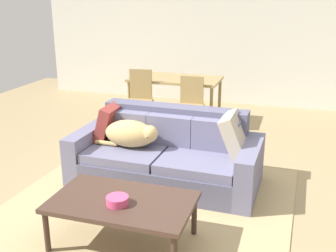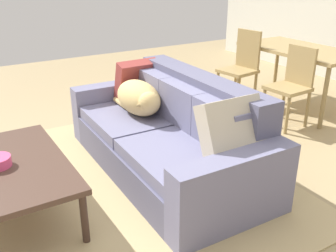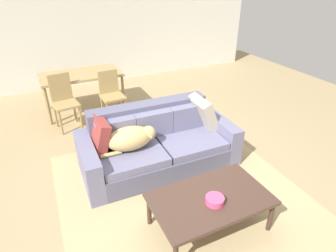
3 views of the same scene
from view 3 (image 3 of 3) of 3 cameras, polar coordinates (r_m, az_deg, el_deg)
ground_plane at (r=4.18m, az=1.80°, el=-7.86°), size 10.00×10.00×0.00m
back_partition at (r=7.23m, az=-13.50°, el=18.96°), size 8.00×0.12×2.70m
area_rug at (r=3.73m, az=2.42°, el=-13.03°), size 2.95×3.00×0.01m
couch at (r=4.07m, az=-2.23°, el=-3.67°), size 2.15×1.04×0.83m
dog_on_left_cushion at (r=3.74m, az=-7.26°, el=-2.39°), size 0.76×0.35×0.31m
throw_pillow_by_left_arm at (r=3.79m, az=-13.47°, el=-1.92°), size 0.25×0.44×0.45m
throw_pillow_by_right_arm at (r=4.26m, az=7.05°, el=2.59°), size 0.32×0.48×0.50m
coffee_table at (r=3.10m, az=8.40°, el=-14.38°), size 1.22×0.73×0.42m
bowl_on_coffee_table at (r=3.00m, az=9.26°, el=-14.28°), size 0.19×0.19×0.07m
dining_table at (r=5.77m, az=-16.82°, el=9.28°), size 1.48×0.81×0.75m
dining_chair_near_left at (r=5.25m, az=-19.95°, el=5.01°), size 0.45×0.45×0.95m
dining_chair_near_right at (r=5.39m, az=-11.21°, el=6.50°), size 0.42×0.42×0.89m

